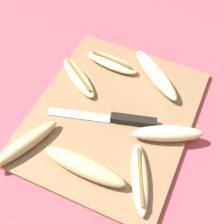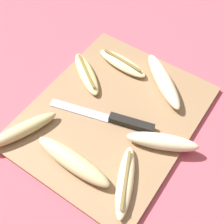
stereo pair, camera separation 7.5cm
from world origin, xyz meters
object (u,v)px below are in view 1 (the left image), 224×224
(banana_bright_far, at_px, (167,134))
(banana_spotted_left, at_px, (25,143))
(banana_pale_long, at_px, (156,74))
(banana_mellow_near, at_px, (84,166))
(banana_golden_short, at_px, (78,77))
(knife, at_px, (122,119))
(banana_ripe_center, at_px, (112,63))
(banana_soft_right, at_px, (140,178))

(banana_bright_far, bearing_deg, banana_spotted_left, 118.62)
(banana_pale_long, distance_m, banana_mellow_near, 0.31)
(banana_pale_long, xyz_separation_m, banana_golden_short, (-0.09, 0.18, -0.01))
(knife, bearing_deg, banana_golden_short, 49.90)
(banana_ripe_center, bearing_deg, banana_golden_short, 145.24)
(knife, bearing_deg, banana_mellow_near, 155.89)
(knife, xyz_separation_m, banana_bright_far, (0.00, -0.11, 0.01))
(banana_spotted_left, xyz_separation_m, banana_golden_short, (0.22, -0.01, -0.00))
(banana_ripe_center, distance_m, banana_spotted_left, 0.32)
(banana_mellow_near, bearing_deg, knife, -9.03)
(knife, height_order, banana_bright_far, banana_bright_far)
(banana_ripe_center, xyz_separation_m, banana_pale_long, (0.00, -0.12, 0.01))
(banana_pale_long, xyz_separation_m, banana_bright_far, (-0.16, -0.08, -0.00))
(banana_pale_long, height_order, banana_spotted_left, banana_pale_long)
(banana_spotted_left, bearing_deg, banana_bright_far, -61.38)
(banana_ripe_center, height_order, banana_bright_far, banana_bright_far)
(knife, relative_size, banana_spotted_left, 1.53)
(knife, bearing_deg, banana_spotted_left, 116.94)
(banana_spotted_left, distance_m, banana_bright_far, 0.32)
(banana_bright_far, height_order, banana_golden_short, banana_bright_far)
(knife, relative_size, banana_pale_long, 1.50)
(knife, relative_size, banana_mellow_near, 1.33)
(banana_mellow_near, bearing_deg, banana_ripe_center, 13.43)
(banana_ripe_center, xyz_separation_m, banana_mellow_near, (-0.30, -0.07, 0.01))
(banana_spotted_left, bearing_deg, knife, -47.98)
(banana_mellow_near, bearing_deg, banana_bright_far, -42.02)
(banana_golden_short, bearing_deg, knife, -115.02)
(banana_ripe_center, bearing_deg, banana_bright_far, -126.58)
(banana_spotted_left, height_order, banana_golden_short, banana_spotted_left)
(knife, distance_m, banana_ripe_center, 0.18)
(knife, relative_size, banana_ripe_center, 1.69)
(banana_soft_right, relative_size, banana_golden_short, 1.09)
(knife, bearing_deg, banana_ripe_center, 16.77)
(banana_soft_right, bearing_deg, banana_golden_short, 51.91)
(banana_spotted_left, height_order, banana_mellow_near, banana_mellow_near)
(banana_bright_far, xyz_separation_m, banana_golden_short, (0.07, 0.27, -0.01))
(banana_pale_long, distance_m, banana_soft_right, 0.29)
(banana_pale_long, relative_size, banana_soft_right, 1.06)
(banana_spotted_left, bearing_deg, banana_ripe_center, -13.24)
(banana_pale_long, bearing_deg, banana_ripe_center, 91.12)
(knife, xyz_separation_m, banana_ripe_center, (0.16, 0.10, 0.00))
(banana_pale_long, height_order, banana_bright_far, banana_pale_long)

